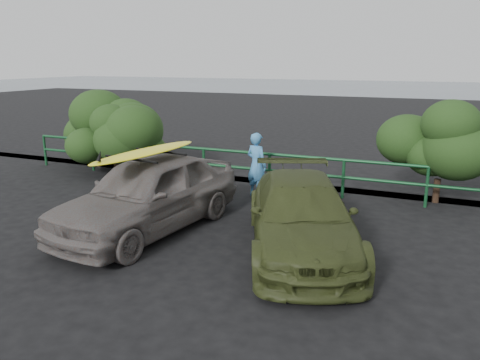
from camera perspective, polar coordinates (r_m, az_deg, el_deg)
The scene contains 10 objects.
ground at distance 9.09m, azimuth -13.30°, elevation -8.36°, with size 80.00×80.00×0.00m, color black.
ocean at distance 66.98m, azimuth 18.88°, elevation 10.71°, with size 200.00×200.00×0.00m, color slate.
guardrail at distance 13.08m, azimuth -0.53°, elevation 1.44°, with size 14.00×0.08×1.04m, color #144624, non-canonical shape.
shrub_left at distance 15.79m, azimuth -16.21°, elevation 5.38°, with size 3.20×2.40×2.27m, color #224017, non-canonical shape.
shrub_right at distance 12.40m, azimuth 22.19°, elevation 2.88°, with size 3.20×2.40×2.41m, color #224017, non-canonical shape.
sedan at distance 9.83m, azimuth -11.12°, elevation -1.64°, with size 1.85×4.61×1.57m, color #625B58.
olive_vehicle at distance 8.74m, azimuth 7.46°, elevation -4.32°, with size 1.87×4.60×1.34m, color #38411C.
man at distance 12.06m, azimuth 2.04°, elevation 1.86°, with size 0.61×0.40×1.67m, color #438CCA.
roof_rack at distance 9.64m, azimuth -11.35°, elevation 2.98°, with size 1.34×0.94×0.04m, color black, non-canonical shape.
surfboard at distance 9.63m, azimuth -11.37°, elevation 3.37°, with size 0.62×2.99×0.09m, color #FFF41A.
Camera 1 is at (5.08, -6.69, 3.46)m, focal length 35.00 mm.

